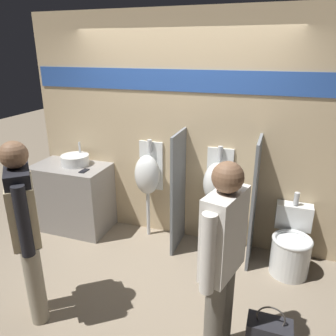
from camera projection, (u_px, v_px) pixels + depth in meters
ground_plane at (163, 258)px, 3.80m from camera, size 16.00×16.00×0.00m
display_wall at (180, 132)px, 3.86m from camera, size 3.79×0.07×2.70m
sink_counter at (73, 197)px, 4.32m from camera, size 0.96×0.58×0.88m
sink_basin at (75, 160)px, 4.18m from camera, size 0.35×0.35×0.27m
cell_phone at (84, 171)px, 3.97m from camera, size 0.07×0.14×0.01m
divider_near_counter at (178, 192)px, 3.81m from camera, size 0.03×0.51×1.42m
divider_mid at (254, 203)px, 3.55m from camera, size 0.03×0.51×1.42m
urinal_near_counter at (148, 175)px, 4.01m from camera, size 0.32×0.28×1.25m
urinal_far at (217, 183)px, 3.75m from camera, size 0.32×0.28×1.25m
toilet at (291, 247)px, 3.50m from camera, size 0.41×0.58×0.83m
person_in_vest at (25, 222)px, 2.67m from camera, size 0.45×0.46×1.63m
person_with_lanyard at (222, 258)px, 2.31m from camera, size 0.28×0.55×1.61m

